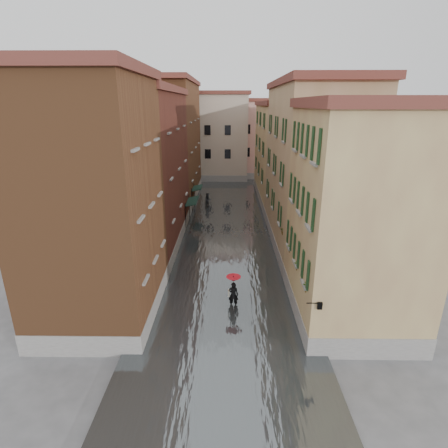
{
  "coord_description": "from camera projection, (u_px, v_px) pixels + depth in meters",
  "views": [
    {
      "loc": [
        0.18,
        -19.9,
        11.7
      ],
      "look_at": [
        -0.17,
        5.29,
        3.0
      ],
      "focal_mm": 28.0,
      "sensor_mm": 36.0,
      "label": 1
    }
  ],
  "objects": [
    {
      "name": "pedestrian_far",
      "position": [
        208.0,
        200.0,
        41.16
      ],
      "size": [
        1.07,
        0.97,
        1.77
      ],
      "primitive_type": "imported",
      "rotation": [
        0.0,
        0.0,
        0.44
      ],
      "color": "black",
      "rests_on": "ground"
    },
    {
      "name": "ground",
      "position": [
        225.0,
        294.0,
        22.62
      ],
      "size": [
        120.0,
        120.0,
        0.0
      ],
      "primitive_type": "plane",
      "color": "#545456",
      "rests_on": "ground"
    },
    {
      "name": "pedestrian_main",
      "position": [
        233.0,
        289.0,
        20.82
      ],
      "size": [
        0.9,
        0.9,
        2.06
      ],
      "color": "black",
      "rests_on": "ground"
    },
    {
      "name": "building_end_pink",
      "position": [
        264.0,
        140.0,
        58.39
      ],
      "size": [
        10.0,
        9.0,
        12.0
      ],
      "primitive_type": "cube",
      "color": "#CE9A90",
      "rests_on": "ground"
    },
    {
      "name": "awning_near",
      "position": [
        192.0,
        202.0,
        34.65
      ],
      "size": [
        1.09,
        3.38,
        2.8
      ],
      "color": "black",
      "rests_on": "ground"
    },
    {
      "name": "awning_far",
      "position": [
        197.0,
        189.0,
        40.12
      ],
      "size": [
        1.09,
        2.78,
        2.8
      ],
      "color": "black",
      "rests_on": "ground"
    },
    {
      "name": "building_left_near",
      "position": [
        95.0,
        206.0,
        18.7
      ],
      "size": [
        6.0,
        8.0,
        13.0
      ],
      "primitive_type": "cube",
      "color": "brown",
      "rests_on": "ground"
    },
    {
      "name": "window_planters",
      "position": [
        295.0,
        250.0,
        20.62
      ],
      "size": [
        0.59,
        8.78,
        0.84
      ],
      "color": "brown",
      "rests_on": "ground"
    },
    {
      "name": "building_end_cream",
      "position": [
        209.0,
        138.0,
        56.46
      ],
      "size": [
        12.0,
        9.0,
        13.0
      ],
      "primitive_type": "cube",
      "color": "#C0AB98",
      "rests_on": "ground"
    },
    {
      "name": "building_left_mid",
      "position": [
        143.0,
        172.0,
        29.18
      ],
      "size": [
        6.0,
        14.0,
        12.5
      ],
      "primitive_type": "cube",
      "color": "#58281C",
      "rests_on": "ground"
    },
    {
      "name": "building_right_far",
      "position": [
        284.0,
        154.0,
        43.34
      ],
      "size": [
        6.0,
        16.0,
        11.5
      ],
      "primitive_type": "cube",
      "color": "#9D7351",
      "rests_on": "ground"
    },
    {
      "name": "floodwater",
      "position": [
        227.0,
        226.0,
        34.88
      ],
      "size": [
        10.0,
        60.0,
        0.2
      ],
      "primitive_type": "cube",
      "color": "#484D4F",
      "rests_on": "ground"
    },
    {
      "name": "building_right_near",
      "position": [
        355.0,
        221.0,
        18.77
      ],
      "size": [
        6.0,
        8.0,
        11.5
      ],
      "primitive_type": "cube",
      "color": "#9D7351",
      "rests_on": "ground"
    },
    {
      "name": "building_left_far",
      "position": [
        171.0,
        144.0,
        43.11
      ],
      "size": [
        6.0,
        16.0,
        14.0
      ],
      "primitive_type": "cube",
      "color": "brown",
      "rests_on": "ground"
    },
    {
      "name": "building_right_mid",
      "position": [
        311.0,
        170.0,
        28.92
      ],
      "size": [
        6.0,
        14.0,
        13.0
      ],
      "primitive_type": "cube",
      "color": "tan",
      "rests_on": "ground"
    },
    {
      "name": "wall_lantern",
      "position": [
        319.0,
        305.0,
        15.92
      ],
      "size": [
        0.71,
        0.22,
        0.35
      ],
      "color": "black",
      "rests_on": "ground"
    }
  ]
}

